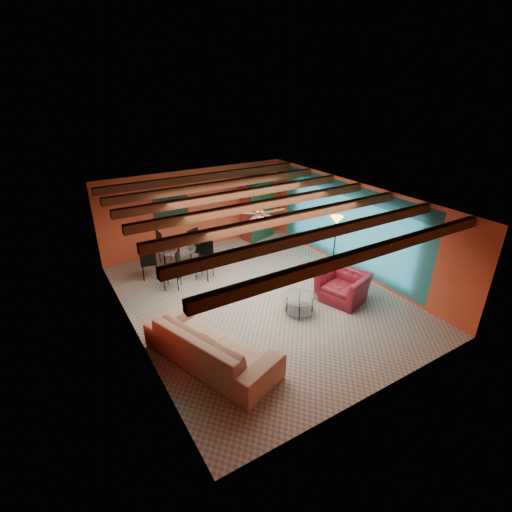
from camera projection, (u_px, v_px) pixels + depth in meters
room at (258, 212)px, 9.21m from camera, size 6.52×8.01×2.71m
sofa at (211, 345)px, 7.65m from camera, size 2.07×3.15×0.86m
armchair at (343, 286)px, 9.90m from camera, size 1.36×1.45×0.77m
coffee_table at (300, 305)px, 9.37m from camera, size 1.00×1.00×0.46m
dining_table at (178, 256)px, 11.13m from camera, size 2.84×2.84×1.14m
armoire at (258, 211)px, 13.59m from camera, size 1.28×0.89×2.03m
floor_lamp at (334, 245)px, 11.09m from camera, size 0.37×0.37×1.79m
ceiling_fan at (260, 214)px, 9.12m from camera, size 1.50×1.50×0.44m
painting at (171, 205)px, 12.06m from camera, size 1.05×0.03×0.65m
potted_plant at (258, 176)px, 13.05m from camera, size 0.54×0.49×0.50m
vase at (176, 235)px, 10.85m from camera, size 0.25×0.25×0.20m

